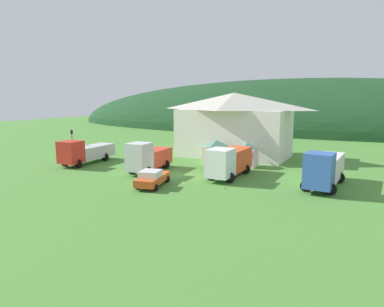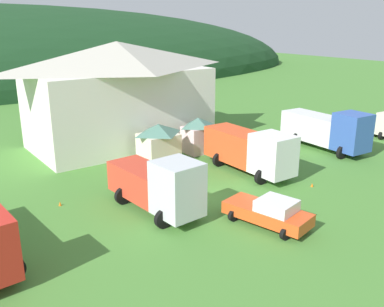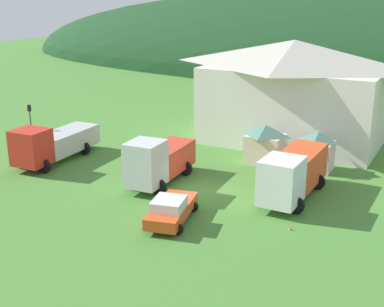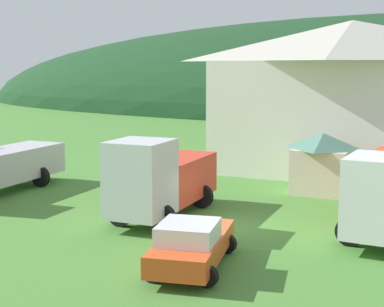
{
  "view_description": "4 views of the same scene",
  "coord_description": "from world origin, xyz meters",
  "px_view_note": "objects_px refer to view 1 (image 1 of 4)",
  "views": [
    {
      "loc": [
        19.2,
        -31.84,
        8.58
      ],
      "look_at": [
        2.58,
        -0.22,
        2.65
      ],
      "focal_mm": 31.43,
      "sensor_mm": 36.0,
      "label": 1
    },
    {
      "loc": [
        -15.52,
        -20.32,
        11.09
      ],
      "look_at": [
        1.7,
        3.24,
        1.93
      ],
      "focal_mm": 39.9,
      "sensor_mm": 36.0,
      "label": 2
    },
    {
      "loc": [
        15.41,
        -29.73,
        13.35
      ],
      "look_at": [
        -1.67,
        1.99,
        1.94
      ],
      "focal_mm": 48.09,
      "sensor_mm": 36.0,
      "label": 3
    },
    {
      "loc": [
        9.12,
        -21.92,
        6.63
      ],
      "look_at": [
        -2.84,
        2.1,
        2.59
      ],
      "focal_mm": 54.86,
      "sensor_mm": 36.0,
      "label": 4
    }
  ],
  "objects_px": {
    "depot_building": "(234,124)",
    "play_shed_cream": "(216,152)",
    "traffic_cone_near_pickup": "(225,189)",
    "box_truck_blue": "(324,168)",
    "service_pickup_orange": "(152,178)",
    "traffic_light_west": "(72,142)",
    "play_shed_pink": "(247,154)",
    "tow_truck_silver": "(148,157)",
    "heavy_rig_white": "(229,161)",
    "traffic_cone_mid_row": "(140,162)",
    "crane_truck_red": "(85,152)"
  },
  "relations": [
    {
      "from": "play_shed_cream",
      "to": "traffic_light_west",
      "type": "relative_size",
      "value": 0.74
    },
    {
      "from": "box_truck_blue",
      "to": "traffic_light_west",
      "type": "bearing_deg",
      "value": -84.17
    },
    {
      "from": "play_shed_cream",
      "to": "play_shed_pink",
      "type": "xyz_separation_m",
      "value": [
        4.16,
        0.25,
        -0.04
      ]
    },
    {
      "from": "depot_building",
      "to": "tow_truck_silver",
      "type": "relative_size",
      "value": 2.28
    },
    {
      "from": "heavy_rig_white",
      "to": "play_shed_cream",
      "type": "bearing_deg",
      "value": -144.94
    },
    {
      "from": "play_shed_pink",
      "to": "service_pickup_orange",
      "type": "height_order",
      "value": "play_shed_pink"
    },
    {
      "from": "traffic_cone_mid_row",
      "to": "heavy_rig_white",
      "type": "bearing_deg",
      "value": -10.4
    },
    {
      "from": "depot_building",
      "to": "tow_truck_silver",
      "type": "bearing_deg",
      "value": -108.82
    },
    {
      "from": "traffic_light_west",
      "to": "service_pickup_orange",
      "type": "bearing_deg",
      "value": -19.62
    },
    {
      "from": "traffic_light_west",
      "to": "crane_truck_red",
      "type": "bearing_deg",
      "value": -16.2
    },
    {
      "from": "tow_truck_silver",
      "to": "traffic_light_west",
      "type": "height_order",
      "value": "traffic_light_west"
    },
    {
      "from": "box_truck_blue",
      "to": "heavy_rig_white",
      "type": "bearing_deg",
      "value": -84.07
    },
    {
      "from": "tow_truck_silver",
      "to": "traffic_cone_near_pickup",
      "type": "height_order",
      "value": "tow_truck_silver"
    },
    {
      "from": "depot_building",
      "to": "play_shed_pink",
      "type": "bearing_deg",
      "value": -56.15
    },
    {
      "from": "tow_truck_silver",
      "to": "service_pickup_orange",
      "type": "height_order",
      "value": "tow_truck_silver"
    },
    {
      "from": "traffic_cone_near_pickup",
      "to": "box_truck_blue",
      "type": "bearing_deg",
      "value": 31.72
    },
    {
      "from": "crane_truck_red",
      "to": "tow_truck_silver",
      "type": "relative_size",
      "value": 1.18
    },
    {
      "from": "play_shed_pink",
      "to": "crane_truck_red",
      "type": "distance_m",
      "value": 21.11
    },
    {
      "from": "traffic_light_west",
      "to": "traffic_cone_mid_row",
      "type": "bearing_deg",
      "value": 20.8
    },
    {
      "from": "box_truck_blue",
      "to": "service_pickup_orange",
      "type": "xyz_separation_m",
      "value": [
        -14.93,
        -7.41,
        -1.06
      ]
    },
    {
      "from": "play_shed_cream",
      "to": "traffic_cone_near_pickup",
      "type": "xyz_separation_m",
      "value": [
        5.71,
        -10.95,
        -1.63
      ]
    },
    {
      "from": "play_shed_pink",
      "to": "box_truck_blue",
      "type": "bearing_deg",
      "value": -32.02
    },
    {
      "from": "play_shed_pink",
      "to": "service_pickup_orange",
      "type": "bearing_deg",
      "value": -110.88
    },
    {
      "from": "heavy_rig_white",
      "to": "service_pickup_orange",
      "type": "distance_m",
      "value": 8.84
    },
    {
      "from": "box_truck_blue",
      "to": "service_pickup_orange",
      "type": "relative_size",
      "value": 1.63
    },
    {
      "from": "play_shed_cream",
      "to": "service_pickup_orange",
      "type": "distance_m",
      "value": 13.34
    },
    {
      "from": "play_shed_pink",
      "to": "traffic_cone_mid_row",
      "type": "xyz_separation_m",
      "value": [
        -13.74,
        -3.95,
        -1.6
      ]
    },
    {
      "from": "tow_truck_silver",
      "to": "box_truck_blue",
      "type": "height_order",
      "value": "box_truck_blue"
    },
    {
      "from": "play_shed_cream",
      "to": "heavy_rig_white",
      "type": "height_order",
      "value": "heavy_rig_white"
    },
    {
      "from": "depot_building",
      "to": "tow_truck_silver",
      "type": "xyz_separation_m",
      "value": [
        -5.02,
        -14.73,
        -3.01
      ]
    },
    {
      "from": "depot_building",
      "to": "traffic_cone_near_pickup",
      "type": "height_order",
      "value": "depot_building"
    },
    {
      "from": "crane_truck_red",
      "to": "box_truck_blue",
      "type": "height_order",
      "value": "box_truck_blue"
    },
    {
      "from": "service_pickup_orange",
      "to": "traffic_light_west",
      "type": "xyz_separation_m",
      "value": [
        -17.43,
        6.21,
        1.78
      ]
    },
    {
      "from": "depot_building",
      "to": "traffic_cone_near_pickup",
      "type": "xyz_separation_m",
      "value": [
        5.76,
        -17.49,
        -4.8
      ]
    },
    {
      "from": "crane_truck_red",
      "to": "depot_building",
      "type": "bearing_deg",
      "value": 130.19
    },
    {
      "from": "play_shed_pink",
      "to": "box_truck_blue",
      "type": "relative_size",
      "value": 0.36
    },
    {
      "from": "play_shed_pink",
      "to": "traffic_light_west",
      "type": "height_order",
      "value": "traffic_light_west"
    },
    {
      "from": "play_shed_cream",
      "to": "crane_truck_red",
      "type": "bearing_deg",
      "value": -152.42
    },
    {
      "from": "heavy_rig_white",
      "to": "traffic_cone_near_pickup",
      "type": "height_order",
      "value": "heavy_rig_white"
    },
    {
      "from": "depot_building",
      "to": "service_pickup_orange",
      "type": "xyz_separation_m",
      "value": [
        -0.94,
        -19.81,
        -3.97
      ]
    },
    {
      "from": "depot_building",
      "to": "play_shed_cream",
      "type": "xyz_separation_m",
      "value": [
        0.06,
        -6.54,
        -3.17
      ]
    },
    {
      "from": "heavy_rig_white",
      "to": "traffic_cone_near_pickup",
      "type": "relative_size",
      "value": 15.35
    },
    {
      "from": "crane_truck_red",
      "to": "traffic_light_west",
      "type": "xyz_separation_m",
      "value": [
        -3.15,
        0.91,
        1.0
      ]
    },
    {
      "from": "traffic_cone_mid_row",
      "to": "traffic_cone_near_pickup",
      "type": "bearing_deg",
      "value": -25.38
    },
    {
      "from": "depot_building",
      "to": "crane_truck_red",
      "type": "bearing_deg",
      "value": -136.36
    },
    {
      "from": "depot_building",
      "to": "box_truck_blue",
      "type": "bearing_deg",
      "value": -41.55
    },
    {
      "from": "service_pickup_orange",
      "to": "traffic_light_west",
      "type": "relative_size",
      "value": 1.23
    },
    {
      "from": "traffic_light_west",
      "to": "play_shed_cream",
      "type": "bearing_deg",
      "value": 20.98
    },
    {
      "from": "depot_building",
      "to": "play_shed_cream",
      "type": "distance_m",
      "value": 7.26
    },
    {
      "from": "play_shed_cream",
      "to": "tow_truck_silver",
      "type": "bearing_deg",
      "value": -121.78
    }
  ]
}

